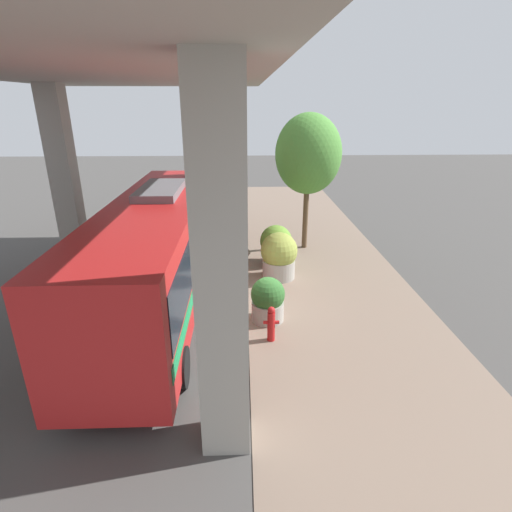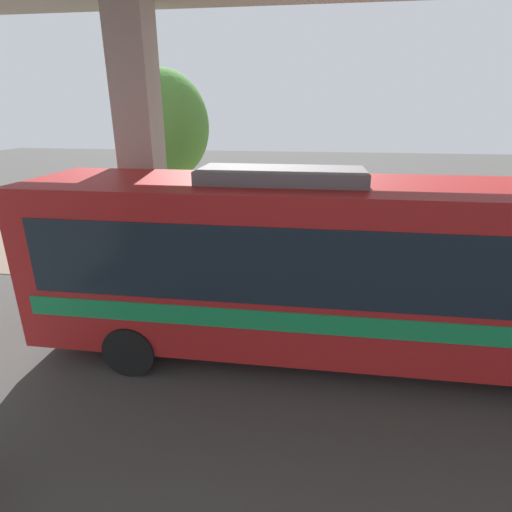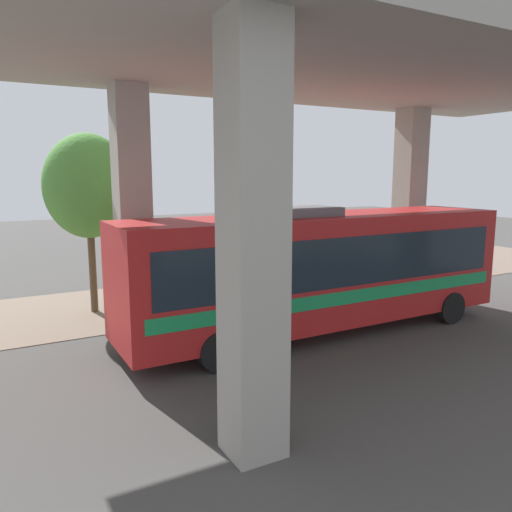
{
  "view_description": "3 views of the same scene",
  "coord_description": "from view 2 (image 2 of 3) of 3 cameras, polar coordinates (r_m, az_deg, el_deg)",
  "views": [
    {
      "loc": [
        0.12,
        11.53,
        6.35
      ],
      "look_at": [
        -0.35,
        -2.35,
        0.96
      ],
      "focal_mm": 28.0,
      "sensor_mm": 36.0,
      "label": 1
    },
    {
      "loc": [
        10.09,
        -1.13,
        4.72
      ],
      "look_at": [
        -0.42,
        -2.6,
        0.84
      ],
      "focal_mm": 28.0,
      "sensor_mm": 36.0,
      "label": 2
    },
    {
      "loc": [
        14.36,
        -9.05,
        4.68
      ],
      "look_at": [
        0.35,
        -1.28,
        2.0
      ],
      "focal_mm": 35.0,
      "sensor_mm": 36.0,
      "label": 3
    }
  ],
  "objects": [
    {
      "name": "planter_middle",
      "position": [
        11.57,
        16.53,
        -1.12
      ],
      "size": [
        1.04,
        1.04,
        1.43
      ],
      "color": "#9E998E",
      "rests_on": "ground"
    },
    {
      "name": "planter_front",
      "position": [
        12.32,
        -6.03,
        1.45
      ],
      "size": [
        1.33,
        1.33,
        1.64
      ],
      "color": "#9E998E",
      "rests_on": "ground"
    },
    {
      "name": "bus",
      "position": [
        7.76,
        12.13,
        -0.7
      ],
      "size": [
        2.72,
        11.88,
        3.74
      ],
      "color": "#B21E1E",
      "rests_on": "ground"
    },
    {
      "name": "street_tree_near",
      "position": [
        13.65,
        -12.99,
        17.59
      ],
      "size": [
        2.85,
        2.85,
        5.96
      ],
      "color": "brown",
      "rests_on": "ground"
    },
    {
      "name": "fire_hydrant",
      "position": [
        11.88,
        21.88,
        -2.0
      ],
      "size": [
        0.45,
        0.21,
        1.08
      ],
      "color": "#B21919",
      "rests_on": "ground"
    },
    {
      "name": "ground_plane",
      "position": [
        11.19,
        13.05,
        -5.41
      ],
      "size": [
        80.0,
        80.0,
        0.0
      ],
      "primitive_type": "plane",
      "color": "#474442",
      "rests_on": "ground"
    },
    {
      "name": "planter_back",
      "position": [
        12.01,
        1.03,
        1.53
      ],
      "size": [
        1.39,
        1.39,
        1.81
      ],
      "color": "#9E998E",
      "rests_on": "ground"
    },
    {
      "name": "sidewalk_strip",
      "position": [
        13.95,
        12.12,
        -0.1
      ],
      "size": [
        6.0,
        40.0,
        0.02
      ],
      "color": "#7A6656",
      "rests_on": "ground"
    }
  ]
}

